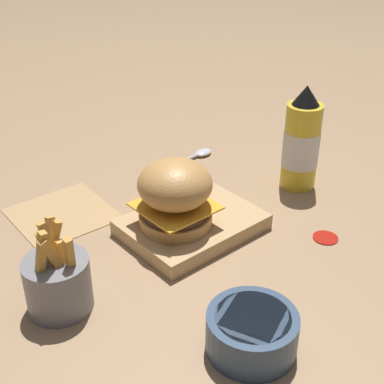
{
  "coord_description": "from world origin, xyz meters",
  "views": [
    {
      "loc": [
        -0.52,
        -0.54,
        0.51
      ],
      "look_at": [
        -0.03,
        0.03,
        0.08
      ],
      "focal_mm": 50.0,
      "sensor_mm": 36.0,
      "label": 1
    }
  ],
  "objects_px": {
    "serving_board": "(192,225)",
    "ketchup_bottle": "(301,143)",
    "side_bowl": "(252,331)",
    "spoon": "(194,156)",
    "burger": "(175,194)",
    "fries_basket": "(58,282)"
  },
  "relations": [
    {
      "from": "serving_board",
      "to": "ketchup_bottle",
      "type": "distance_m",
      "value": 0.27
    },
    {
      "from": "side_bowl",
      "to": "spoon",
      "type": "relative_size",
      "value": 0.66
    },
    {
      "from": "burger",
      "to": "fries_basket",
      "type": "xyz_separation_m",
      "value": [
        -0.23,
        -0.03,
        -0.04
      ]
    },
    {
      "from": "burger",
      "to": "fries_basket",
      "type": "distance_m",
      "value": 0.23
    },
    {
      "from": "burger",
      "to": "side_bowl",
      "type": "distance_m",
      "value": 0.27
    },
    {
      "from": "side_bowl",
      "to": "burger",
      "type": "bearing_deg",
      "value": 71.89
    },
    {
      "from": "spoon",
      "to": "serving_board",
      "type": "bearing_deg",
      "value": -135.19
    },
    {
      "from": "ketchup_bottle",
      "to": "fries_basket",
      "type": "xyz_separation_m",
      "value": [
        -0.52,
        -0.01,
        -0.05
      ]
    },
    {
      "from": "burger",
      "to": "spoon",
      "type": "relative_size",
      "value": 0.68
    },
    {
      "from": "serving_board",
      "to": "burger",
      "type": "height_order",
      "value": "burger"
    },
    {
      "from": "ketchup_bottle",
      "to": "side_bowl",
      "type": "relative_size",
      "value": 1.75
    },
    {
      "from": "serving_board",
      "to": "fries_basket",
      "type": "bearing_deg",
      "value": -175.06
    },
    {
      "from": "ketchup_bottle",
      "to": "spoon",
      "type": "relative_size",
      "value": 1.16
    },
    {
      "from": "serving_board",
      "to": "side_bowl",
      "type": "bearing_deg",
      "value": -114.79
    },
    {
      "from": "fries_basket",
      "to": "side_bowl",
      "type": "distance_m",
      "value": 0.27
    },
    {
      "from": "side_bowl",
      "to": "spoon",
      "type": "distance_m",
      "value": 0.55
    },
    {
      "from": "serving_board",
      "to": "spoon",
      "type": "relative_size",
      "value": 1.26
    },
    {
      "from": "serving_board",
      "to": "ketchup_bottle",
      "type": "height_order",
      "value": "ketchup_bottle"
    },
    {
      "from": "burger",
      "to": "spoon",
      "type": "distance_m",
      "value": 0.31
    },
    {
      "from": "serving_board",
      "to": "ketchup_bottle",
      "type": "bearing_deg",
      "value": -2.2
    },
    {
      "from": "serving_board",
      "to": "burger",
      "type": "bearing_deg",
      "value": 174.09
    },
    {
      "from": "fries_basket",
      "to": "side_bowl",
      "type": "relative_size",
      "value": 1.23
    }
  ]
}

